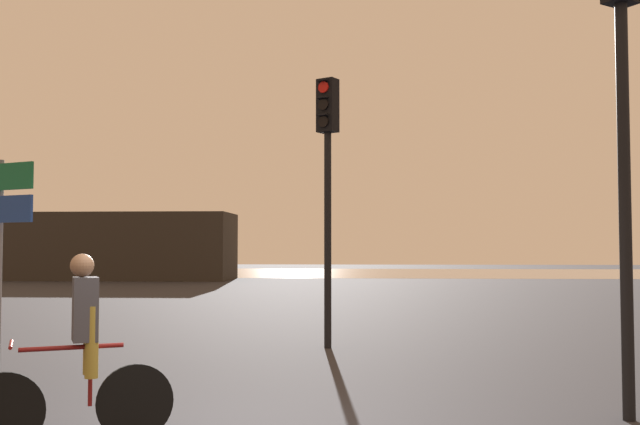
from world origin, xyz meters
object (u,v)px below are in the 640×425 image
Objects in this scene: distant_building at (101,246)px; cyclist at (80,348)px; traffic_light_near_right at (623,69)px; traffic_light_center at (328,160)px.

distant_building reaches higher than cyclist.
cyclist is at bearing -20.93° from traffic_light_near_right.
cyclist is (10.92, -29.55, -0.86)m from distant_building.
traffic_light_center reaches higher than distant_building.
traffic_light_center is 2.78× the size of cyclist.
traffic_light_near_right reaches higher than traffic_light_center.
distant_building is at bearing -32.63° from traffic_light_center.
traffic_light_near_right is (15.88, -28.36, 1.76)m from distant_building.
distant_building is 8.25× the size of cyclist.
cyclist is (-4.96, -1.19, -2.62)m from traffic_light_near_right.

